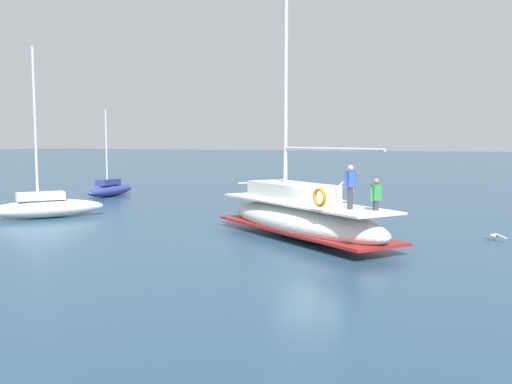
{
  "coord_description": "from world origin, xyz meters",
  "views": [
    {
      "loc": [
        -19.52,
        -5.89,
        3.91
      ],
      "look_at": [
        1.71,
        2.95,
        1.8
      ],
      "focal_mm": 39.36,
      "sensor_mm": 36.0,
      "label": 1
    }
  ],
  "objects_px": {
    "main_sailboat": "(301,216)",
    "moored_sloop_far": "(110,189)",
    "seagull": "(495,235)",
    "moored_catamaran": "(46,206)"
  },
  "relations": [
    {
      "from": "main_sailboat",
      "to": "moored_catamaran",
      "type": "relative_size",
      "value": 1.64
    },
    {
      "from": "moored_sloop_far",
      "to": "seagull",
      "type": "bearing_deg",
      "value": -109.42
    },
    {
      "from": "moored_sloop_far",
      "to": "moored_catamaran",
      "type": "distance_m",
      "value": 11.16
    },
    {
      "from": "main_sailboat",
      "to": "moored_sloop_far",
      "type": "distance_m",
      "value": 20.98
    },
    {
      "from": "main_sailboat",
      "to": "moored_catamaran",
      "type": "xyz_separation_m",
      "value": [
        0.72,
        13.81,
        -0.31
      ]
    },
    {
      "from": "main_sailboat",
      "to": "moored_sloop_far",
      "type": "xyz_separation_m",
      "value": [
        11.16,
        17.76,
        -0.4
      ]
    },
    {
      "from": "main_sailboat",
      "to": "moored_sloop_far",
      "type": "height_order",
      "value": "main_sailboat"
    },
    {
      "from": "moored_sloop_far",
      "to": "moored_catamaran",
      "type": "height_order",
      "value": "moored_catamaran"
    },
    {
      "from": "main_sailboat",
      "to": "seagull",
      "type": "distance_m",
      "value": 7.61
    },
    {
      "from": "moored_sloop_far",
      "to": "moored_catamaran",
      "type": "xyz_separation_m",
      "value": [
        -10.43,
        -3.96,
        0.09
      ]
    }
  ]
}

